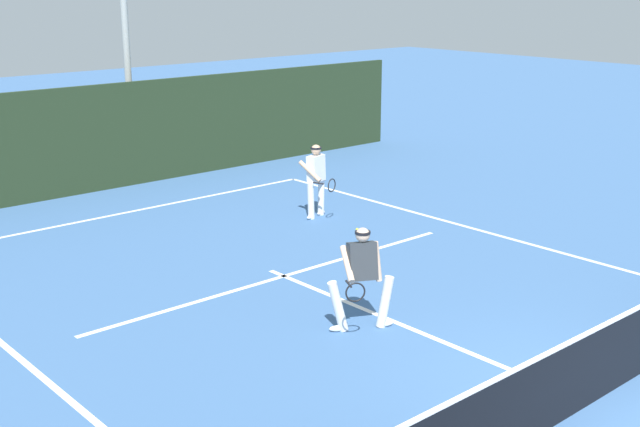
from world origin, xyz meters
TOP-DOWN VIEW (x-y plane):
  - ground_plane at (0.00, 0.00)m, footprint 80.00×80.00m
  - court_line_baseline_far at (0.00, 11.58)m, footprint 9.60×0.10m
  - court_line_service at (0.00, 6.03)m, footprint 7.83×0.10m
  - court_line_centre at (0.00, 3.20)m, footprint 0.10×6.40m
  - tennis_net at (0.00, 0.00)m, footprint 10.53×0.09m
  - player_near at (-0.57, 3.49)m, footprint 1.13×0.84m
  - player_far at (2.92, 8.50)m, footprint 0.68×0.92m
  - tennis_ball at (2.85, 7.13)m, footprint 0.07×0.07m
  - back_fence_windscreen at (0.00, 13.84)m, footprint 20.57×0.12m

SIDE VIEW (x-z plane):
  - ground_plane at x=0.00m, z-range 0.00..0.00m
  - court_line_baseline_far at x=0.00m, z-range 0.00..0.01m
  - court_line_service at x=0.00m, z-range 0.00..0.01m
  - court_line_centre at x=0.00m, z-range 0.00..0.01m
  - tennis_ball at x=2.85m, z-range 0.00..0.07m
  - tennis_net at x=0.00m, z-range -0.01..1.07m
  - player_near at x=-0.57m, z-range 0.07..1.66m
  - player_far at x=2.92m, z-range 0.08..1.70m
  - back_fence_windscreen at x=0.00m, z-range 0.00..2.60m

